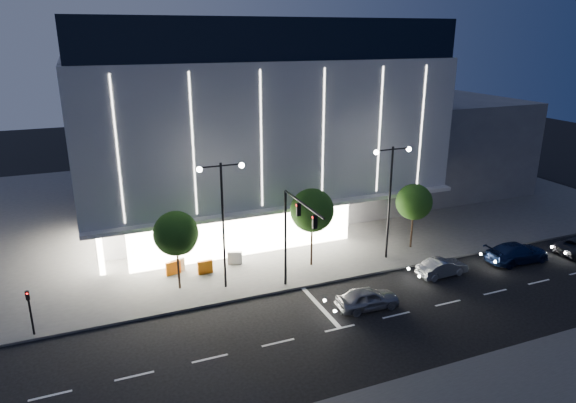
# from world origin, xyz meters

# --- Properties ---
(ground) EXTENTS (160.00, 160.00, 0.00)m
(ground) POSITION_xyz_m (0.00, 0.00, 0.00)
(ground) COLOR black
(ground) RESTS_ON ground
(sidewalk_museum) EXTENTS (70.00, 40.00, 0.15)m
(sidewalk_museum) POSITION_xyz_m (5.00, 24.00, 0.07)
(sidewalk_museum) COLOR #474747
(sidewalk_museum) RESTS_ON ground
(museum) EXTENTS (30.00, 25.80, 18.00)m
(museum) POSITION_xyz_m (2.98, 22.31, 9.27)
(museum) COLOR #4C4C51
(museum) RESTS_ON ground
(annex_building) EXTENTS (16.00, 20.00, 10.00)m
(annex_building) POSITION_xyz_m (26.00, 24.00, 5.00)
(annex_building) COLOR #4C4C51
(annex_building) RESTS_ON ground
(traffic_mast) EXTENTS (0.33, 5.89, 7.07)m
(traffic_mast) POSITION_xyz_m (1.00, 3.34, 5.03)
(traffic_mast) COLOR black
(traffic_mast) RESTS_ON ground
(street_lamp_west) EXTENTS (3.16, 0.36, 9.00)m
(street_lamp_west) POSITION_xyz_m (-3.00, 6.00, 5.96)
(street_lamp_west) COLOR black
(street_lamp_west) RESTS_ON ground
(street_lamp_east) EXTENTS (3.16, 0.36, 9.00)m
(street_lamp_east) POSITION_xyz_m (10.00, 6.00, 5.96)
(street_lamp_east) COLOR black
(street_lamp_east) RESTS_ON ground
(ped_signal_far) EXTENTS (0.22, 0.24, 3.00)m
(ped_signal_far) POSITION_xyz_m (-15.00, 4.50, 1.89)
(ped_signal_far) COLOR black
(ped_signal_far) RESTS_ON ground
(tree_left) EXTENTS (3.02, 3.02, 5.72)m
(tree_left) POSITION_xyz_m (-5.97, 7.02, 4.03)
(tree_left) COLOR black
(tree_left) RESTS_ON ground
(tree_mid) EXTENTS (3.25, 3.25, 6.15)m
(tree_mid) POSITION_xyz_m (4.03, 7.02, 4.33)
(tree_mid) COLOR black
(tree_mid) RESTS_ON ground
(tree_right) EXTENTS (2.91, 2.91, 5.51)m
(tree_right) POSITION_xyz_m (13.03, 7.02, 3.88)
(tree_right) COLOR black
(tree_right) RESTS_ON ground
(car_lead) EXTENTS (4.24, 1.87, 1.42)m
(car_lead) POSITION_xyz_m (4.73, -0.06, 0.71)
(car_lead) COLOR gray
(car_lead) RESTS_ON ground
(car_second) EXTENTS (4.00, 1.58, 1.30)m
(car_second) POSITION_xyz_m (12.20, 1.98, 0.65)
(car_second) COLOR #989C9F
(car_second) RESTS_ON ground
(car_third) EXTENTS (5.28, 2.27, 1.51)m
(car_third) POSITION_xyz_m (19.11, 1.76, 0.76)
(car_third) COLOR #13224A
(car_third) RESTS_ON ground
(barrier_a) EXTENTS (1.13, 0.48, 1.00)m
(barrier_a) POSITION_xyz_m (-6.01, 9.32, 0.65)
(barrier_a) COLOR orange
(barrier_a) RESTS_ON sidewalk_museum
(barrier_b) EXTENTS (1.12, 0.60, 1.00)m
(barrier_b) POSITION_xyz_m (-5.64, 9.61, 0.65)
(barrier_b) COLOR #BABABA
(barrier_b) RESTS_ON sidewalk_museum
(barrier_c) EXTENTS (1.11, 0.30, 1.00)m
(barrier_c) POSITION_xyz_m (-3.82, 8.56, 0.65)
(barrier_c) COLOR orange
(barrier_c) RESTS_ON sidewalk_museum
(barrier_d) EXTENTS (1.12, 0.60, 1.00)m
(barrier_d) POSITION_xyz_m (-1.36, 9.27, 0.65)
(barrier_d) COLOR #BABABA
(barrier_d) RESTS_ON sidewalk_museum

